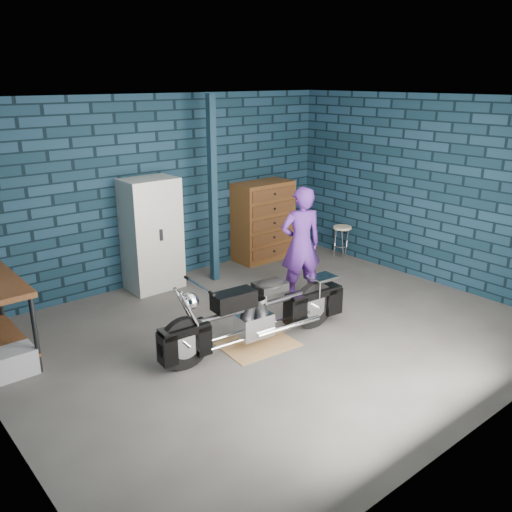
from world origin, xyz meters
The scene contains 10 objects.
ground centered at (0.00, 0.00, 0.00)m, with size 6.00×6.00×0.00m, color #504E4B.
room_walls centered at (0.00, 0.55, 1.90)m, with size 6.02×5.01×2.71m.
support_post centered at (0.55, 1.95, 1.35)m, with size 0.10×0.10×2.70m, color #112736.
drip_mat centered at (-0.31, -0.09, 0.00)m, with size 0.83×0.63×0.01m, color olive.
motorcycle centered at (-0.31, -0.09, 0.45)m, with size 2.06×0.56×0.91m, color black, non-canonical shape.
person centered at (1.02, 0.59, 0.78)m, with size 0.57×0.38×1.56m, color #4B217D.
storage_bin centered at (-2.66, 1.01, 0.14)m, with size 0.45×0.32×0.28m, color #94979C.
locker centered at (-0.32, 2.23, 0.80)m, with size 0.75×0.53×1.60m, color beige.
tool_chest centered at (1.75, 2.23, 0.65)m, with size 0.97×0.54×1.30m, color brown.
shop_stool centered at (2.78, 1.41, 0.28)m, with size 0.30×0.30×0.55m, color beige, non-canonical shape.
Camera 1 is at (-3.87, -4.36, 2.91)m, focal length 38.00 mm.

